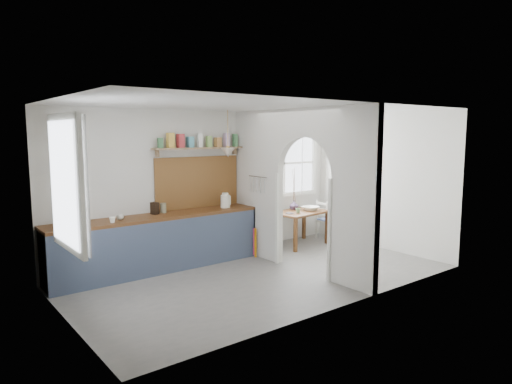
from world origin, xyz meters
TOP-DOWN VIEW (x-y plane):
  - floor at (0.00, 0.00)m, footprint 5.80×3.20m
  - ceiling at (0.00, 0.00)m, footprint 5.80×3.20m
  - walls at (0.00, 0.00)m, footprint 5.81×3.21m
  - partition at (0.70, 0.06)m, footprint 0.12×3.20m
  - kitchen_window at (-2.87, 0.00)m, footprint 0.10×1.16m
  - nook_window at (1.80, 1.56)m, footprint 1.76×0.10m
  - counter at (-1.13, 1.33)m, footprint 3.50×0.60m
  - sink at (-2.43, 1.30)m, footprint 0.40×0.40m
  - backsplash at (-0.20, 1.58)m, footprint 1.65×0.03m
  - shelf at (-0.20, 1.49)m, footprint 1.75×0.20m
  - pendant_lamp at (0.15, 1.15)m, footprint 0.26×0.26m
  - utensil_rail at (0.61, 0.90)m, footprint 0.02×0.50m
  - dining_table at (1.84, 1.11)m, footprint 1.15×0.83m
  - chair_left at (0.93, 1.01)m, footprint 0.42×0.42m
  - chair_right at (2.66, 1.13)m, footprint 0.42×0.42m
  - kettle at (0.16, 1.26)m, footprint 0.27×0.25m
  - mug_a at (-1.92, 1.14)m, footprint 0.10×0.10m
  - mug_b at (-1.74, 1.29)m, footprint 0.14×0.14m
  - knife_block at (-1.12, 1.41)m, footprint 0.12×0.14m
  - jar at (-0.94, 1.46)m, footprint 0.11×0.11m
  - towel_magenta at (0.58, 0.97)m, footprint 0.02×0.03m
  - towel_orange at (0.58, 0.93)m, footprint 0.02×0.03m
  - bowl at (2.07, 1.06)m, footprint 0.36×0.36m
  - table_cup at (1.67, 1.00)m, footprint 0.12×0.12m
  - plate at (1.49, 1.04)m, footprint 0.18×0.18m
  - vase at (1.86, 1.32)m, footprint 0.23×0.23m

SIDE VIEW (x-z plane):
  - floor at x=0.00m, z-range -0.01..0.01m
  - towel_orange at x=0.58m, z-range -0.03..0.53m
  - towel_magenta at x=0.58m, z-range 0.03..0.52m
  - dining_table at x=1.84m, z-range 0.00..0.68m
  - chair_left at x=0.93m, z-range 0.00..0.81m
  - chair_right at x=2.66m, z-range 0.00..0.82m
  - counter at x=-1.13m, z-range 0.01..0.91m
  - plate at x=1.49m, z-range 0.68..0.69m
  - bowl at x=2.07m, z-range 0.68..0.76m
  - table_cup at x=1.67m, z-range 0.68..0.77m
  - vase at x=1.86m, z-range 0.68..0.87m
  - sink at x=-2.43m, z-range 0.88..0.90m
  - mug_a at x=-1.92m, z-range 0.90..0.99m
  - mug_b at x=-1.74m, z-range 0.90..0.99m
  - jar at x=-0.94m, z-range 0.90..1.06m
  - knife_block at x=-1.12m, z-range 0.90..1.10m
  - kettle at x=0.16m, z-range 0.90..1.17m
  - walls at x=0.00m, z-range 0.00..2.60m
  - backsplash at x=-0.20m, z-range 0.90..1.80m
  - utensil_rail at x=0.61m, z-range 1.44..1.46m
  - partition at x=0.70m, z-range 0.15..2.75m
  - nook_window at x=1.80m, z-range 0.95..2.25m
  - kitchen_window at x=-2.87m, z-range 0.90..2.40m
  - pendant_lamp at x=0.15m, z-range 1.80..1.96m
  - shelf at x=-0.20m, z-range 1.90..2.11m
  - ceiling at x=0.00m, z-range 2.60..2.60m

